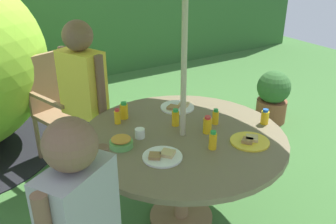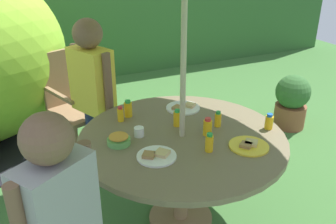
% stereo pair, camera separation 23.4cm
% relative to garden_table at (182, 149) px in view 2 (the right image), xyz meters
% --- Properties ---
extents(ground_plane, '(10.00, 10.00, 0.02)m').
position_rel_garden_table_xyz_m(ground_plane, '(0.00, 0.00, -0.60)').
color(ground_plane, '#3D6B33').
extents(hedge_backdrop, '(9.00, 0.70, 2.16)m').
position_rel_garden_table_xyz_m(hedge_backdrop, '(0.00, 3.55, 0.49)').
color(hedge_backdrop, '#33602D').
rests_on(hedge_backdrop, ground_plane).
extents(garden_table, '(1.35, 1.35, 0.69)m').
position_rel_garden_table_xyz_m(garden_table, '(0.00, 0.00, 0.00)').
color(garden_table, '#93704C').
rests_on(garden_table, ground_plane).
extents(wooden_chair, '(0.58, 0.61, 0.97)m').
position_rel_garden_table_xyz_m(wooden_chair, '(-0.44, 1.30, -0.06)').
color(wooden_chair, '#93704C').
rests_on(wooden_chair, ground_plane).
extents(potted_plant, '(0.36, 0.36, 0.58)m').
position_rel_garden_table_xyz_m(potted_plant, '(1.74, 0.83, -0.29)').
color(potted_plant, brown).
rests_on(potted_plant, ground_plane).
extents(child_in_yellow_shirt, '(0.32, 0.42, 1.34)m').
position_rel_garden_table_xyz_m(child_in_yellow_shirt, '(-0.37, 0.83, 0.26)').
color(child_in_yellow_shirt, navy).
rests_on(child_in_yellow_shirt, ground_plane).
extents(child_in_grey_shirt, '(0.37, 0.32, 1.26)m').
position_rel_garden_table_xyz_m(child_in_grey_shirt, '(-0.87, -0.54, 0.21)').
color(child_in_grey_shirt, brown).
rests_on(child_in_grey_shirt, ground_plane).
extents(snack_bowl, '(0.14, 0.14, 0.07)m').
position_rel_garden_table_xyz_m(snack_bowl, '(-0.41, 0.07, 0.13)').
color(snack_bowl, '#66B259').
rests_on(snack_bowl, garden_table).
extents(plate_near_left, '(0.24, 0.24, 0.03)m').
position_rel_garden_table_xyz_m(plate_near_left, '(-0.25, -0.17, 0.11)').
color(plate_near_left, white).
rests_on(plate_near_left, garden_table).
extents(plate_near_right, '(0.26, 0.26, 0.03)m').
position_rel_garden_table_xyz_m(plate_near_right, '(0.20, 0.37, 0.11)').
color(plate_near_right, white).
rests_on(plate_near_right, garden_table).
extents(plate_mid_right, '(0.25, 0.25, 0.03)m').
position_rel_garden_table_xyz_m(plate_mid_right, '(0.31, -0.30, 0.11)').
color(plate_mid_right, yellow).
rests_on(plate_mid_right, garden_table).
extents(juice_bottle_far_left, '(0.05, 0.05, 0.12)m').
position_rel_garden_table_xyz_m(juice_bottle_far_left, '(0.03, 0.14, 0.16)').
color(juice_bottle_far_left, yellow).
rests_on(juice_bottle_far_left, garden_table).
extents(juice_bottle_far_right, '(0.05, 0.05, 0.12)m').
position_rel_garden_table_xyz_m(juice_bottle_far_right, '(0.06, -0.24, 0.16)').
color(juice_bottle_far_right, yellow).
rests_on(juice_bottle_far_right, garden_table).
extents(juice_bottle_center_front, '(0.05, 0.05, 0.11)m').
position_rel_garden_table_xyz_m(juice_bottle_center_front, '(0.57, -0.16, 0.15)').
color(juice_bottle_center_front, yellow).
rests_on(juice_bottle_center_front, garden_table).
extents(juice_bottle_center_back, '(0.05, 0.05, 0.11)m').
position_rel_garden_table_xyz_m(juice_bottle_center_back, '(0.28, 0.02, 0.15)').
color(juice_bottle_center_back, yellow).
rests_on(juice_bottle_center_back, garden_table).
extents(juice_bottle_mid_left, '(0.06, 0.06, 0.12)m').
position_rel_garden_table_xyz_m(juice_bottle_mid_left, '(-0.22, 0.42, 0.16)').
color(juice_bottle_mid_left, yellow).
rests_on(juice_bottle_mid_left, garden_table).
extents(juice_bottle_front_edge, '(0.04, 0.04, 0.11)m').
position_rel_garden_table_xyz_m(juice_bottle_front_edge, '(-0.29, 0.37, 0.15)').
color(juice_bottle_front_edge, yellow).
rests_on(juice_bottle_front_edge, garden_table).
extents(juice_bottle_back_edge, '(0.06, 0.06, 0.12)m').
position_rel_garden_table_xyz_m(juice_bottle_back_edge, '(0.15, -0.06, 0.16)').
color(juice_bottle_back_edge, yellow).
rests_on(juice_bottle_back_edge, garden_table).
extents(cup_near, '(0.06, 0.06, 0.06)m').
position_rel_garden_table_xyz_m(cup_near, '(-0.26, 0.11, 0.13)').
color(cup_near, white).
rests_on(cup_near, garden_table).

